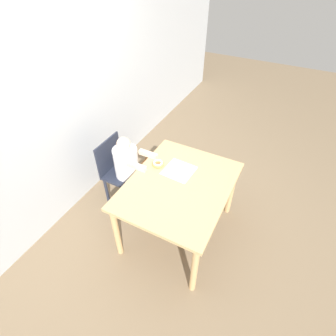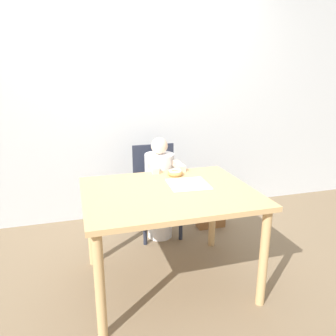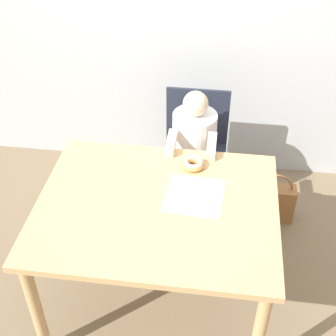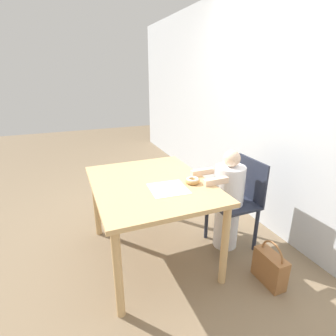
{
  "view_description": "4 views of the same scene",
  "coord_description": "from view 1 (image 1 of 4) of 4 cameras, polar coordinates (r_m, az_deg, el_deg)",
  "views": [
    {
      "loc": [
        -1.63,
        -0.73,
        2.5
      ],
      "look_at": [
        0.04,
        0.14,
        0.85
      ],
      "focal_mm": 28.0,
      "sensor_mm": 36.0,
      "label": 1
    },
    {
      "loc": [
        -0.6,
        -2.05,
        1.53
      ],
      "look_at": [
        0.04,
        0.14,
        0.85
      ],
      "focal_mm": 35.0,
      "sensor_mm": 36.0,
      "label": 2
    },
    {
      "loc": [
        0.28,
        -1.65,
        2.29
      ],
      "look_at": [
        0.04,
        0.14,
        0.85
      ],
      "focal_mm": 50.0,
      "sensor_mm": 36.0,
      "label": 3
    },
    {
      "loc": [
        1.92,
        -0.62,
        1.6
      ],
      "look_at": [
        0.04,
        0.14,
        0.85
      ],
      "focal_mm": 28.0,
      "sensor_mm": 36.0,
      "label": 4
    }
  ],
  "objects": [
    {
      "name": "wall_back",
      "position": [
        2.91,
        -22.19,
        12.73
      ],
      "size": [
        8.0,
        0.05,
        2.5
      ],
      "color": "silver",
      "rests_on": "ground_plane"
    },
    {
      "name": "chair",
      "position": [
        3.1,
        -10.38,
        -0.74
      ],
      "size": [
        0.41,
        0.4,
        0.86
      ],
      "color": "#232838",
      "rests_on": "ground_plane"
    },
    {
      "name": "ground_plane",
      "position": [
        3.07,
        2.08,
        -13.27
      ],
      "size": [
        12.0,
        12.0,
        0.0
      ],
      "primitive_type": "plane",
      "color": "#7A664C"
    },
    {
      "name": "napkin",
      "position": [
        2.65,
        2.4,
        -0.52
      ],
      "size": [
        0.3,
        0.3,
        0.0
      ],
      "color": "white",
      "rests_on": "dining_table"
    },
    {
      "name": "child_figure",
      "position": [
        3.04,
        -8.7,
        -1.15
      ],
      "size": [
        0.28,
        0.46,
        0.97
      ],
      "color": "white",
      "rests_on": "ground_plane"
    },
    {
      "name": "handbag",
      "position": [
        3.61,
        -4.03,
        0.41
      ],
      "size": [
        0.28,
        0.12,
        0.38
      ],
      "color": "brown",
      "rests_on": "ground_plane"
    },
    {
      "name": "dining_table",
      "position": [
        2.58,
        2.42,
        -4.99
      ],
      "size": [
        1.18,
        0.94,
        0.73
      ],
      "color": "tan",
      "rests_on": "ground_plane"
    },
    {
      "name": "donut",
      "position": [
        2.7,
        -2.2,
        0.99
      ],
      "size": [
        0.12,
        0.12,
        0.05
      ],
      "color": "tan",
      "rests_on": "dining_table"
    }
  ]
}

